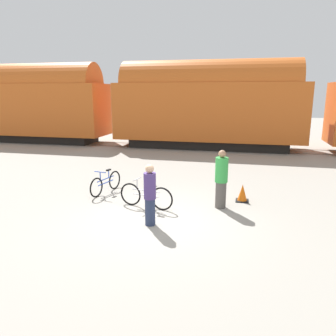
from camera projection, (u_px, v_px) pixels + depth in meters
name	position (u px, v px, depth m)	size (l,w,h in m)	color
ground_plane	(155.00, 220.00, 8.91)	(80.00, 80.00, 0.00)	gray
freight_train	(208.00, 102.00, 19.83)	(36.52, 2.85, 5.29)	black
rail_near	(205.00, 150.00, 19.78)	(48.52, 0.07, 0.01)	#4C4238
rail_far	(208.00, 146.00, 21.14)	(48.52, 0.07, 0.01)	#4C4238
bicycle_blue	(106.00, 183.00, 11.24)	(0.50, 1.69, 0.82)	black
bicycle_silver	(146.00, 196.00, 9.79)	(1.75, 0.48, 0.88)	black
person_in_purple	(150.00, 195.00, 8.41)	(0.32, 0.32, 1.62)	#283351
person_in_green	(221.00, 179.00, 9.69)	(0.38, 0.38, 1.76)	#514C47
backpack	(150.00, 180.00, 12.27)	(0.28, 0.20, 0.34)	#235633
traffic_cone	(242.00, 193.00, 10.41)	(0.40, 0.40, 0.55)	black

